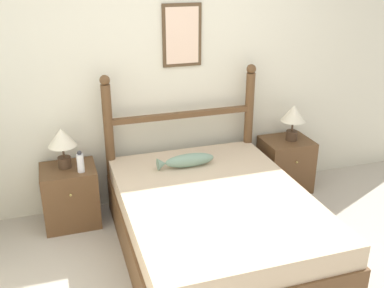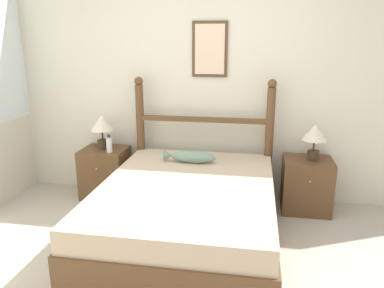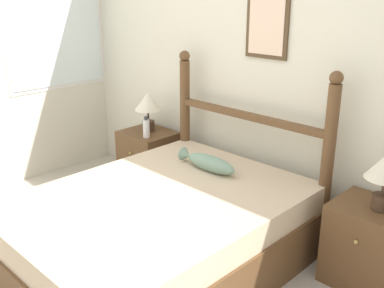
{
  "view_description": "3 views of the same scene",
  "coord_description": "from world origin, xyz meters",
  "px_view_note": "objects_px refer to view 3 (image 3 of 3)",
  "views": [
    {
      "loc": [
        -1.12,
        -2.3,
        2.29
      ],
      "look_at": [
        -0.07,
        1.0,
        0.84
      ],
      "focal_mm": 42.0,
      "sensor_mm": 36.0,
      "label": 1
    },
    {
      "loc": [
        0.56,
        -2.29,
        1.72
      ],
      "look_at": [
        -0.0,
        0.93,
        0.81
      ],
      "focal_mm": 35.0,
      "sensor_mm": 36.0,
      "label": 2
    },
    {
      "loc": [
        2.06,
        -1.13,
        1.85
      ],
      "look_at": [
        -0.05,
        1.0,
        0.8
      ],
      "focal_mm": 42.0,
      "sensor_mm": 36.0,
      "label": 3
    }
  ],
  "objects_px": {
    "nightstand_left": "(149,159)",
    "nightstand_right": "(369,245)",
    "bed": "(160,232)",
    "fish_pillow": "(208,163)",
    "table_lamp_left": "(148,104)",
    "bottle": "(146,128)"
  },
  "relations": [
    {
      "from": "nightstand_right",
      "to": "table_lamp_left",
      "type": "distance_m",
      "value": 2.27
    },
    {
      "from": "bed",
      "to": "nightstand_right",
      "type": "bearing_deg",
      "value": 37.22
    },
    {
      "from": "nightstand_left",
      "to": "table_lamp_left",
      "type": "height_order",
      "value": "table_lamp_left"
    },
    {
      "from": "nightstand_right",
      "to": "table_lamp_left",
      "type": "height_order",
      "value": "table_lamp_left"
    },
    {
      "from": "bed",
      "to": "nightstand_right",
      "type": "height_order",
      "value": "nightstand_right"
    },
    {
      "from": "bottle",
      "to": "bed",
      "type": "bearing_deg",
      "value": -36.32
    },
    {
      "from": "bed",
      "to": "fish_pillow",
      "type": "bearing_deg",
      "value": 97.1
    },
    {
      "from": "nightstand_right",
      "to": "bed",
      "type": "bearing_deg",
      "value": -142.78
    },
    {
      "from": "nightstand_right",
      "to": "bottle",
      "type": "bearing_deg",
      "value": -176.97
    },
    {
      "from": "nightstand_left",
      "to": "fish_pillow",
      "type": "relative_size",
      "value": 1.06
    },
    {
      "from": "nightstand_left",
      "to": "bottle",
      "type": "distance_m",
      "value": 0.4
    },
    {
      "from": "nightstand_left",
      "to": "fish_pillow",
      "type": "height_order",
      "value": "fish_pillow"
    },
    {
      "from": "nightstand_left",
      "to": "bottle",
      "type": "xyz_separation_m",
      "value": [
        0.11,
        -0.11,
        0.37
      ]
    },
    {
      "from": "nightstand_right",
      "to": "bottle",
      "type": "xyz_separation_m",
      "value": [
        -2.08,
        -0.11,
        0.37
      ]
    },
    {
      "from": "nightstand_left",
      "to": "nightstand_right",
      "type": "xyz_separation_m",
      "value": [
        2.19,
        0.0,
        0.0
      ]
    },
    {
      "from": "bottle",
      "to": "fish_pillow",
      "type": "distance_m",
      "value": 0.93
    },
    {
      "from": "table_lamp_left",
      "to": "bottle",
      "type": "bearing_deg",
      "value": -46.08
    },
    {
      "from": "bed",
      "to": "nightstand_left",
      "type": "distance_m",
      "value": 1.38
    },
    {
      "from": "nightstand_right",
      "to": "table_lamp_left",
      "type": "bearing_deg",
      "value": 179.35
    },
    {
      "from": "bottle",
      "to": "nightstand_left",
      "type": "bearing_deg",
      "value": 135.81
    },
    {
      "from": "bed",
      "to": "nightstand_right",
      "type": "xyz_separation_m",
      "value": [
        1.1,
        0.83,
        0.01
      ]
    },
    {
      "from": "bottle",
      "to": "fish_pillow",
      "type": "height_order",
      "value": "bottle"
    }
  ]
}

